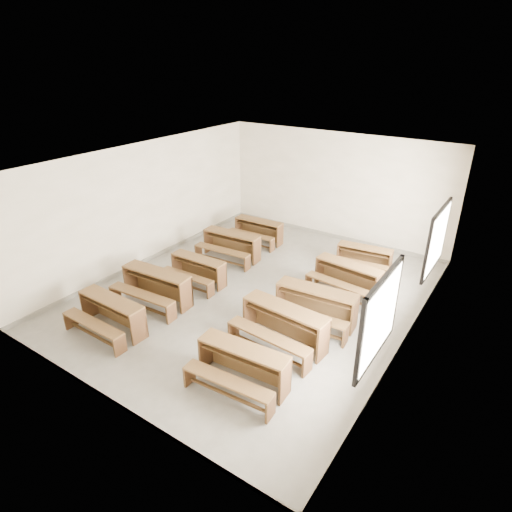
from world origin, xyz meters
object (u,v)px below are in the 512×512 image
Objects in this scene: desk_set_0 at (111,312)px; desk_set_5 at (242,364)px; desk_set_7 at (315,303)px; desk_set_1 at (156,284)px; desk_set_2 at (197,268)px; desk_set_3 at (231,244)px; desk_set_9 at (364,257)px; desk_set_6 at (283,323)px; desk_set_8 at (347,276)px; desk_set_4 at (258,229)px.

desk_set_5 is at bearing 4.18° from desk_set_0.
desk_set_0 is 0.90× the size of desk_set_7.
desk_set_7 is at bearing 38.72° from desk_set_0.
desk_set_0 is 1.31m from desk_set_1.
desk_set_3 is at bearing 94.69° from desk_set_2.
desk_set_3 is 3.61m from desk_set_9.
desk_set_5 is (3.22, -1.12, -0.02)m from desk_set_1.
desk_set_6 is (3.20, -2.56, 0.04)m from desk_set_3.
desk_set_7 is 1.58m from desk_set_8.
desk_set_3 is 0.95× the size of desk_set_7.
desk_set_8 is at bearing -92.93° from desk_set_9.
desk_set_0 is 5.37m from desk_set_8.
desk_set_4 is at bearing 92.07° from desk_set_2.
desk_set_6 reaches higher than desk_set_9.
desk_set_0 is 6.42m from desk_set_9.
desk_set_3 is 1.37m from desk_set_4.
desk_set_4 is at bearing 133.16° from desk_set_6.
desk_set_6 is 1.02× the size of desk_set_7.
desk_set_7 reaches higher than desk_set_4.
desk_set_4 is at bearing 86.09° from desk_set_1.
desk_set_5 reaches higher than desk_set_0.
desk_set_7 is 1.06× the size of desk_set_8.
desk_set_6 is at bearing 86.66° from desk_set_5.
desk_set_7 reaches higher than desk_set_5.
desk_set_2 is (0.18, 1.23, -0.06)m from desk_set_1.
desk_set_7 reaches higher than desk_set_1.
desk_set_2 is 1.61m from desk_set_3.
desk_set_1 reaches higher than desk_set_5.
desk_set_7 is (3.39, 1.29, 0.00)m from desk_set_1.
desk_set_4 is 1.03× the size of desk_set_9.
desk_set_8 is (3.43, -1.34, 0.03)m from desk_set_4.
desk_set_6 is at bearing -53.01° from desk_set_4.
desk_set_2 is (0.13, 2.54, -0.03)m from desk_set_0.
desk_set_7 is (3.38, -2.91, 0.06)m from desk_set_4.
desk_set_7 is at bearing -0.14° from desk_set_2.
desk_set_8 is (3.42, 0.04, -0.01)m from desk_set_3.
desk_set_6 is 1.09× the size of desk_set_8.
desk_set_1 is 3.63m from desk_set_7.
desk_set_0 is 0.91× the size of desk_set_1.
desk_set_5 is (3.20, -3.95, 0.00)m from desk_set_3.
desk_set_6 is 3.94m from desk_set_9.
desk_set_9 is (3.30, 5.51, -0.05)m from desk_set_0.
desk_set_1 is 3.22m from desk_set_6.
desk_set_7 is at bearing 17.05° from desk_set_1.
desk_set_7 is at bearing -28.64° from desk_set_3.
desk_set_3 is 1.01× the size of desk_set_8.
desk_set_2 is at bearing 176.20° from desk_set_7.
desk_set_2 is 0.83× the size of desk_set_7.
desk_set_9 is at bearing 18.25° from desk_set_3.
desk_set_0 is 0.96× the size of desk_set_8.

